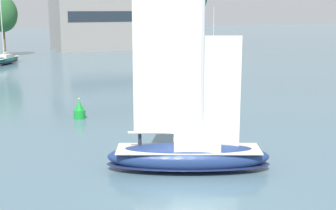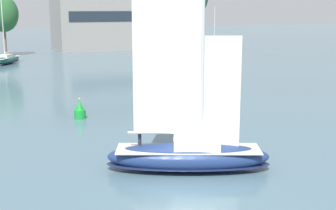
{
  "view_description": "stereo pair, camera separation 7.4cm",
  "coord_description": "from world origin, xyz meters",
  "px_view_note": "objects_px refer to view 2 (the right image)",
  "views": [
    {
      "loc": [
        -11.54,
        -23.6,
        9.41
      ],
      "look_at": [
        0.0,
        3.0,
        3.33
      ],
      "focal_mm": 50.0,
      "sensor_mm": 36.0,
      "label": 1
    },
    {
      "loc": [
        -11.47,
        -23.63,
        9.41
      ],
      "look_at": [
        0.0,
        3.0,
        3.33
      ],
      "focal_mm": 50.0,
      "sensor_mm": 36.0,
      "label": 2
    }
  ],
  "objects_px": {
    "tree_shore_center": "(3,14)",
    "sailboat_main": "(188,153)",
    "sailboat_moored_far_slip": "(7,59)",
    "channel_buoy": "(80,110)",
    "sailboat_moored_mid_channel": "(214,49)"
  },
  "relations": [
    {
      "from": "tree_shore_center",
      "to": "sailboat_main",
      "type": "xyz_separation_m",
      "value": [
        4.45,
        -72.35,
        -7.1
      ]
    },
    {
      "from": "sailboat_main",
      "to": "sailboat_moored_far_slip",
      "type": "distance_m",
      "value": 59.99
    },
    {
      "from": "tree_shore_center",
      "to": "sailboat_main",
      "type": "bearing_deg",
      "value": -86.48
    },
    {
      "from": "sailboat_main",
      "to": "channel_buoy",
      "type": "distance_m",
      "value": 15.69
    },
    {
      "from": "tree_shore_center",
      "to": "sailboat_moored_mid_channel",
      "type": "relative_size",
      "value": 1.21
    },
    {
      "from": "sailboat_moored_far_slip",
      "to": "channel_buoy",
      "type": "height_order",
      "value": "sailboat_moored_far_slip"
    },
    {
      "from": "sailboat_moored_mid_channel",
      "to": "sailboat_moored_far_slip",
      "type": "distance_m",
      "value": 42.63
    },
    {
      "from": "sailboat_moored_mid_channel",
      "to": "channel_buoy",
      "type": "xyz_separation_m",
      "value": [
        -40.05,
        -48.77,
        0.06
      ]
    },
    {
      "from": "sailboat_moored_far_slip",
      "to": "sailboat_moored_mid_channel",
      "type": "bearing_deg",
      "value": 5.96
    },
    {
      "from": "tree_shore_center",
      "to": "sailboat_main",
      "type": "height_order",
      "value": "sailboat_main"
    },
    {
      "from": "sailboat_main",
      "to": "sailboat_moored_far_slip",
      "type": "relative_size",
      "value": 1.23
    },
    {
      "from": "sailboat_moored_far_slip",
      "to": "channel_buoy",
      "type": "relative_size",
      "value": 5.94
    },
    {
      "from": "sailboat_main",
      "to": "sailboat_moored_far_slip",
      "type": "xyz_separation_m",
      "value": [
        -5.29,
        59.76,
        -0.32
      ]
    },
    {
      "from": "sailboat_moored_mid_channel",
      "to": "tree_shore_center",
      "type": "bearing_deg",
      "value": 168.89
    },
    {
      "from": "sailboat_moored_mid_channel",
      "to": "channel_buoy",
      "type": "height_order",
      "value": "sailboat_moored_mid_channel"
    }
  ]
}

